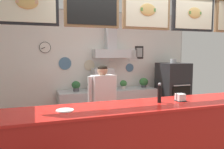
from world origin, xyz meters
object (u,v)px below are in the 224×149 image
object	(u,v)px
potted_sage	(91,86)
pepper_grinder	(159,93)
potted_rosemary	(123,84)
pizza_oven	(172,93)
napkin_holder	(180,98)
condiment_plate	(65,110)
shop_worker	(103,104)
potted_oregano	(76,86)
espresso_machine	(103,79)
potted_basil	(144,82)

from	to	relation	value
potted_sage	pepper_grinder	bearing A→B (deg)	-80.09
potted_rosemary	pizza_oven	bearing A→B (deg)	-10.62
napkin_holder	condiment_plate	bearing A→B (deg)	-179.53
potted_sage	shop_worker	bearing A→B (deg)	-92.00
potted_sage	potted_rosemary	bearing A→B (deg)	0.28
pepper_grinder	condiment_plate	world-z (taller)	pepper_grinder
condiment_plate	potted_oregano	bearing A→B (deg)	77.16
pizza_oven	potted_sage	xyz separation A→B (m)	(-2.00, 0.22, 0.25)
potted_sage	napkin_holder	xyz separation A→B (m)	(0.73, -2.30, 0.12)
espresso_machine	shop_worker	bearing A→B (deg)	-106.72
pizza_oven	shop_worker	bearing A→B (deg)	-157.43
pepper_grinder	potted_rosemary	bearing A→B (deg)	80.26
espresso_machine	potted_oregano	xyz separation A→B (m)	(-0.61, 0.02, -0.12)
espresso_machine	potted_rosemary	world-z (taller)	espresso_machine
napkin_holder	potted_sage	bearing A→B (deg)	107.57
espresso_machine	potted_basil	distance (m)	1.08
potted_sage	pizza_oven	bearing A→B (deg)	-6.35
shop_worker	potted_oregano	size ratio (longest dim) A/B	6.61
shop_worker	potted_basil	bearing A→B (deg)	-150.64
napkin_holder	potted_basil	bearing A→B (deg)	75.12
espresso_machine	potted_basil	xyz separation A→B (m)	(1.07, 0.06, -0.12)
shop_worker	potted_rosemary	bearing A→B (deg)	-137.27
pizza_oven	condiment_plate	xyz separation A→B (m)	(-2.86, -2.09, 0.33)
potted_basil	napkin_holder	size ratio (longest dim) A/B	1.69
potted_basil	condiment_plate	distance (m)	3.23
shop_worker	potted_oregano	xyz separation A→B (m)	(-0.30, 1.07, 0.20)
pizza_oven	potted_basil	xyz separation A→B (m)	(-0.65, 0.27, 0.27)
potted_rosemary	condiment_plate	size ratio (longest dim) A/B	0.98
pizza_oven	potted_basil	bearing A→B (deg)	157.28
potted_sage	condiment_plate	bearing A→B (deg)	-110.43
shop_worker	napkin_holder	size ratio (longest dim) A/B	10.98
potted_oregano	condiment_plate	xyz separation A→B (m)	(-0.53, -2.31, 0.06)
pepper_grinder	potted_sage	bearing A→B (deg)	99.91
pepper_grinder	condiment_plate	size ratio (longest dim) A/B	1.30
espresso_machine	potted_oregano	world-z (taller)	espresso_machine
shop_worker	espresso_machine	distance (m)	1.15
potted_basil	potted_sage	xyz separation A→B (m)	(-1.35, -0.05, -0.01)
espresso_machine	potted_basil	bearing A→B (deg)	3.32
condiment_plate	potted_rosemary	bearing A→B (deg)	54.44
shop_worker	condiment_plate	xyz separation A→B (m)	(-0.82, -1.24, 0.26)
potted_oregano	potted_sage	distance (m)	0.33
potted_oregano	potted_sage	world-z (taller)	potted_oregano
napkin_holder	condiment_plate	world-z (taller)	napkin_holder
shop_worker	pepper_grinder	xyz separation A→B (m)	(0.44, -1.22, 0.39)
pizza_oven	potted_rosemary	xyz separation A→B (m)	(-1.21, 0.23, 0.25)
potted_sage	condiment_plate	distance (m)	2.47
potted_oregano	pepper_grinder	bearing A→B (deg)	-72.27
potted_basil	napkin_holder	bearing A→B (deg)	-104.88
potted_basil	pepper_grinder	distance (m)	2.53
potted_rosemary	potted_sage	world-z (taller)	potted_sage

